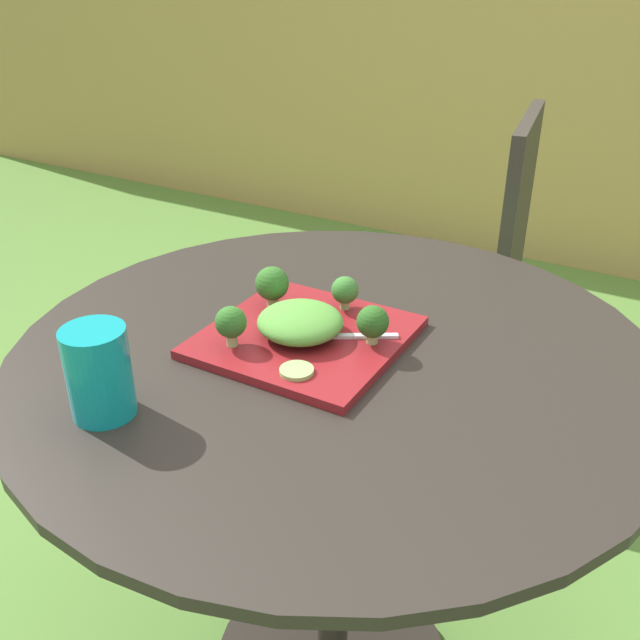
{
  "coord_description": "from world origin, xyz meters",
  "views": [
    {
      "loc": [
        0.43,
        -0.79,
        1.25
      ],
      "look_at": [
        -0.02,
        -0.0,
        0.77
      ],
      "focal_mm": 39.73,
      "sensor_mm": 36.0,
      "label": 1
    }
  ],
  "objects_px": {
    "drinking_glass": "(100,377)",
    "patio_chair": "(467,258)",
    "fork": "(335,336)",
    "salad_plate": "(305,337)"
  },
  "relations": [
    {
      "from": "drinking_glass",
      "to": "patio_chair",
      "type": "bearing_deg",
      "value": 85.75
    },
    {
      "from": "patio_chair",
      "to": "drinking_glass",
      "type": "xyz_separation_m",
      "value": [
        -0.09,
        -1.17,
        0.26
      ]
    },
    {
      "from": "drinking_glass",
      "to": "fork",
      "type": "xyz_separation_m",
      "value": [
        0.17,
        0.29,
        -0.04
      ]
    },
    {
      "from": "drinking_glass",
      "to": "salad_plate",
      "type": "bearing_deg",
      "value": 65.88
    },
    {
      "from": "drinking_glass",
      "to": "fork",
      "type": "relative_size",
      "value": 0.84
    },
    {
      "from": "patio_chair",
      "to": "drinking_glass",
      "type": "distance_m",
      "value": 1.2
    },
    {
      "from": "patio_chair",
      "to": "drinking_glass",
      "type": "height_order",
      "value": "patio_chair"
    },
    {
      "from": "patio_chair",
      "to": "fork",
      "type": "bearing_deg",
      "value": -84.49
    },
    {
      "from": "drinking_glass",
      "to": "fork",
      "type": "distance_m",
      "value": 0.34
    },
    {
      "from": "patio_chair",
      "to": "fork",
      "type": "relative_size",
      "value": 6.37
    }
  ]
}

